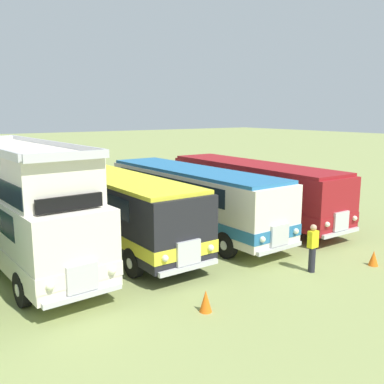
# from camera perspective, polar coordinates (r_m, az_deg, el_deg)

# --- Properties ---
(ground_plane) EXTENTS (200.00, 200.00, 0.00)m
(ground_plane) POSITION_cam_1_polar(r_m,az_deg,el_deg) (17.43, -21.35, -8.78)
(ground_plane) COLOR #8C9956
(bus_fourth_in_row) EXTENTS (3.10, 10.79, 4.52)m
(bus_fourth_in_row) POSITION_cam_1_polar(r_m,az_deg,el_deg) (16.91, -21.98, -1.11)
(bus_fourth_in_row) COLOR silver
(bus_fourth_in_row) RESTS_ON ground
(bus_fifth_in_row) EXTENTS (2.73, 11.23, 2.99)m
(bus_fifth_in_row) POSITION_cam_1_polar(r_m,az_deg,el_deg) (18.48, -10.51, -1.46)
(bus_fifth_in_row) COLOR black
(bus_fifth_in_row) RESTS_ON ground
(bus_sixth_in_row) EXTENTS (2.85, 11.10, 2.99)m
(bus_sixth_in_row) POSITION_cam_1_polar(r_m,az_deg,el_deg) (20.02, -0.14, -0.35)
(bus_sixth_in_row) COLOR silver
(bus_sixth_in_row) RESTS_ON ground
(bus_seventh_in_row) EXTENTS (2.69, 11.11, 2.99)m
(bus_seventh_in_row) POSITION_cam_1_polar(r_m,az_deg,el_deg) (22.38, 7.89, 0.72)
(bus_seventh_in_row) COLOR maroon
(bus_seventh_in_row) RESTS_ON ground
(cone_near_end) EXTENTS (0.36, 0.36, 0.64)m
(cone_near_end) POSITION_cam_1_polar(r_m,az_deg,el_deg) (12.48, 1.83, -14.29)
(cone_near_end) COLOR orange
(cone_near_end) RESTS_ON ground
(cone_mid_row) EXTENTS (0.36, 0.36, 0.56)m
(cone_mid_row) POSITION_cam_1_polar(r_m,az_deg,el_deg) (17.26, 23.00, -8.11)
(cone_mid_row) COLOR orange
(cone_mid_row) RESTS_ON ground
(marshal_person) EXTENTS (0.36, 0.24, 1.73)m
(marshal_person) POSITION_cam_1_polar(r_m,az_deg,el_deg) (15.70, 15.74, -7.15)
(marshal_person) COLOR #23232D
(marshal_person) RESTS_ON ground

